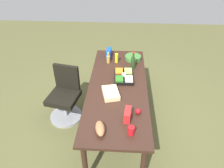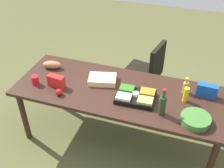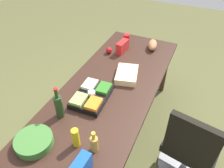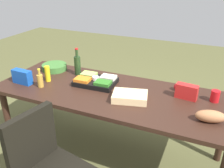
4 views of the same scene
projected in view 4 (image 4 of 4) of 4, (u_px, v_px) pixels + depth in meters
ground_plane at (111, 152)px, 2.77m from camera, size 10.00×10.00×0.00m
conference_table at (111, 98)px, 2.47m from camera, size 2.39×0.90×0.78m
chip_bag_red at (187, 92)px, 2.28m from camera, size 0.21×0.10×0.14m
apple_red at (178, 87)px, 2.45m from camera, size 0.08×0.08×0.08m
mustard_bottle at (47, 74)px, 2.63m from camera, size 0.07×0.07×0.17m
veggie_tray at (96, 81)px, 2.58m from camera, size 0.43×0.32×0.09m
bread_loaf at (211, 116)px, 1.94m from camera, size 0.26×0.16×0.10m
sheet_cake at (130, 97)px, 2.27m from camera, size 0.36×0.29×0.07m
salad_bowl at (54, 67)px, 2.95m from camera, size 0.31×0.31×0.07m
dressing_bottle at (40, 80)px, 2.50m from camera, size 0.07×0.07×0.20m
chip_bag_blue at (22, 77)px, 2.58m from camera, size 0.22×0.09×0.15m
wine_bottle at (77, 65)px, 2.78m from camera, size 0.08×0.08×0.32m
red_solo_cup at (215, 96)px, 2.23m from camera, size 0.08×0.08×0.11m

